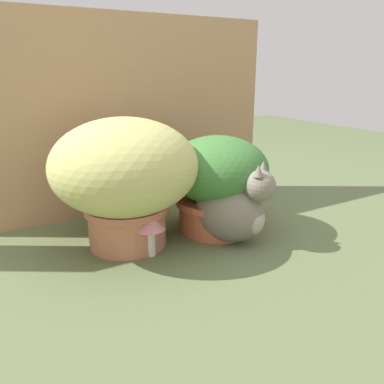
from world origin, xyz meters
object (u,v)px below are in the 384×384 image
grass_planter (125,174)px  leafy_planter (218,181)px  mushroom_ornament_pink (149,224)px  cat (233,210)px

grass_planter → leafy_planter: (0.36, -0.04, -0.07)m
mushroom_ornament_pink → leafy_planter: bearing=12.9°
grass_planter → mushroom_ornament_pink: bearing=-74.6°
grass_planter → mushroom_ornament_pink: size_ratio=3.31×
leafy_planter → mushroom_ornament_pink: 0.34m
leafy_planter → cat: bearing=-97.3°
leafy_planter → mushroom_ornament_pink: leafy_planter is taller
leafy_planter → cat: leafy_planter is taller
leafy_planter → mushroom_ornament_pink: (-0.33, -0.07, -0.09)m
cat → leafy_planter: bearing=82.7°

